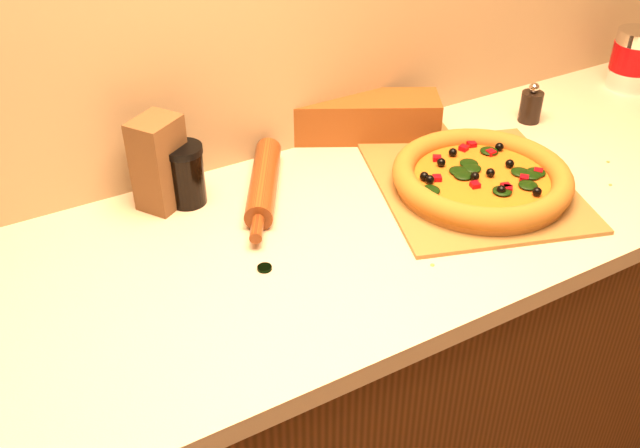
{
  "coord_description": "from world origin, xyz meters",
  "views": [
    {
      "loc": [
        -0.53,
        0.46,
        1.69
      ],
      "look_at": [
        -0.01,
        1.38,
        0.96
      ],
      "focal_mm": 40.0,
      "sensor_mm": 36.0,
      "label": 1
    }
  ],
  "objects": [
    {
      "name": "countertop",
      "position": [
        0.0,
        1.43,
        0.88
      ],
      "size": [
        2.84,
        0.68,
        0.04
      ],
      "primitive_type": "cube",
      "color": "#C3B798",
      "rests_on": "cabinet"
    },
    {
      "name": "bottle_cap",
      "position": [
        -0.12,
        1.38,
        0.9
      ],
      "size": [
        0.03,
        0.03,
        0.01
      ],
      "primitive_type": "cylinder",
      "rotation": [
        0.0,
        0.0,
        0.32
      ],
      "color": "black",
      "rests_on": "countertop"
    },
    {
      "name": "cabinet",
      "position": [
        0.0,
        1.43,
        0.43
      ],
      "size": [
        2.8,
        0.65,
        0.86
      ],
      "primitive_type": "cube",
      "color": "#41260E",
      "rests_on": "ground"
    },
    {
      "name": "paper_bag",
      "position": [
        -0.2,
        1.67,
        0.99
      ],
      "size": [
        0.12,
        0.11,
        0.19
      ],
      "primitive_type": "cube",
      "rotation": [
        0.0,
        0.0,
        0.57
      ],
      "color": "brown",
      "rests_on": "countertop"
    },
    {
      "name": "pizza_peel",
      "position": [
        0.39,
        1.43,
        0.9
      ],
      "size": [
        0.51,
        0.63,
        0.01
      ],
      "rotation": [
        0.0,
        0.0,
        -0.32
      ],
      "color": "olive",
      "rests_on": "countertop"
    },
    {
      "name": "coffee_canister",
      "position": [
        1.09,
        1.6,
        0.98
      ],
      "size": [
        0.12,
        0.12,
        0.16
      ],
      "color": "silver",
      "rests_on": "countertop"
    },
    {
      "name": "rolling_pin",
      "position": [
        -0.0,
        1.61,
        0.93
      ],
      "size": [
        0.23,
        0.36,
        0.06
      ],
      "rotation": [
        0.0,
        0.0,
        1.04
      ],
      "color": "#612510",
      "rests_on": "countertop"
    },
    {
      "name": "dark_jar",
      "position": [
        -0.15,
        1.65,
        0.96
      ],
      "size": [
        0.08,
        0.08,
        0.13
      ],
      "color": "black",
      "rests_on": "countertop"
    },
    {
      "name": "pepper_grinder",
      "position": [
        0.71,
        1.58,
        0.94
      ],
      "size": [
        0.05,
        0.05,
        0.1
      ],
      "color": "black",
      "rests_on": "countertop"
    },
    {
      "name": "pizza",
      "position": [
        0.39,
        1.39,
        0.93
      ],
      "size": [
        0.37,
        0.37,
        0.05
      ],
      "color": "#C17730",
      "rests_on": "pizza_peel"
    },
    {
      "name": "bread_bag",
      "position": [
        0.31,
        1.72,
        0.95
      ],
      "size": [
        0.37,
        0.27,
        0.1
      ],
      "primitive_type": "cube",
      "rotation": [
        0.0,
        0.0,
        -0.5
      ],
      "color": "brown",
      "rests_on": "countertop"
    }
  ]
}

